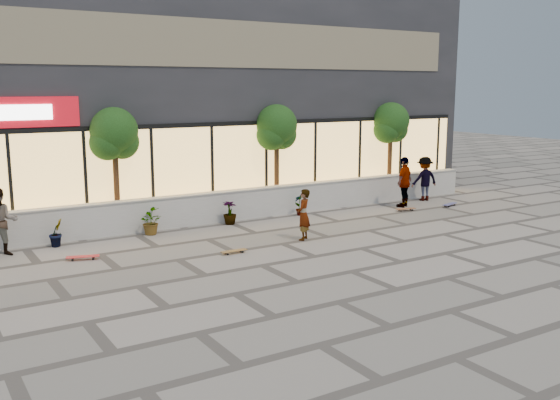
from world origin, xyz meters
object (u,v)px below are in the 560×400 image
tree_mideast (277,130)px  skateboard_left (83,257)px  skateboard_center (234,251)px  skater_center (304,215)px  skater_left (0,222)px  skateboard_right_far (450,204)px  tree_east (391,125)px  skateboard_right_near (406,209)px  skater_right_near (404,182)px  tree_midwest (114,137)px  skater_right_far (424,179)px

tree_mideast → skateboard_left: 9.00m
tree_mideast → skateboard_center: size_ratio=5.22×
skater_center → skater_left: bearing=-60.5°
skater_left → skateboard_right_far: skater_left is taller
tree_east → skateboard_right_far: bearing=-78.6°
skateboard_center → skater_left: bearing=150.1°
skateboard_center → skateboard_right_near: (8.21, 1.99, 0.00)m
skater_right_near → skateboard_left: bearing=-19.9°
tree_midwest → tree_east: (11.50, 0.00, 0.00)m
skateboard_right_far → tree_midwest: bearing=149.9°
skateboard_right_near → skater_right_far: bearing=43.3°
tree_mideast → skateboard_right_near: bearing=-33.6°
skateboard_right_near → tree_mideast: bearing=159.5°
tree_mideast → skateboard_right_near: (4.00, -2.65, -2.91)m
skater_left → tree_east: bearing=14.5°
skater_center → skateboard_center: skater_center is taller
skateboard_right_far → skater_center: bearing=173.9°
tree_east → skater_right_near: (-1.02, -2.01, -2.02)m
tree_midwest → tree_east: 11.50m
skater_right_near → skater_right_far: 1.76m
tree_midwest → skateboard_right_far: (12.08, -2.87, -2.90)m
tree_midwest → skater_center: size_ratio=2.54×
skater_center → skateboard_right_far: (7.78, 1.47, -0.69)m
skater_right_near → skateboard_right_far: bearing=126.8°
skateboard_center → skateboard_right_near: skateboard_right_near is taller
tree_mideast → skater_left: tree_mideast is taller
tree_midwest → skater_right_near: 10.86m
skater_right_near → skateboard_center: 9.13m
tree_east → skater_right_far: tree_east is taller
tree_east → skateboard_right_near: size_ratio=4.88×
tree_midwest → skateboard_right_near: tree_midwest is taller
skater_left → skateboard_left: size_ratio=2.14×
skater_right_far → skateboard_center: 10.88m
skater_left → skateboard_center: skater_left is taller
skater_left → skateboard_left: (1.75, -1.53, -0.86)m
tree_mideast → skater_center: size_ratio=2.54×
tree_east → skater_center: tree_east is taller
skateboard_center → skateboard_left: skateboard_left is taller
skater_center → skateboard_right_near: (5.70, 1.68, -0.69)m
tree_midwest → skateboard_right_far: 12.75m
skateboard_left → skater_left: bearing=156.6°
tree_east → skater_left: size_ratio=2.08×
skater_center → skater_right_far: skater_right_far is taller
skater_center → skateboard_right_near: 5.98m
tree_east → skateboard_center: size_ratio=5.22×
skateboard_right_near → tree_midwest: bearing=178.2°
tree_midwest → skater_right_far: 12.40m
tree_midwest → skateboard_right_far: size_ratio=4.60×
tree_midwest → skater_right_far: size_ratio=2.21×
skateboard_left → skateboard_right_far: size_ratio=1.03×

